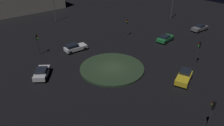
# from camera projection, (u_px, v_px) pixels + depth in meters

# --- Properties ---
(ground_plane) EXTENTS (116.80, 116.80, 0.00)m
(ground_plane) POSITION_uv_depth(u_px,v_px,m) (112.00, 69.00, 33.09)
(ground_plane) COLOR black
(roundabout_island) EXTENTS (10.30, 10.30, 0.30)m
(roundabout_island) POSITION_uv_depth(u_px,v_px,m) (112.00, 68.00, 33.02)
(roundabout_island) COLOR #263823
(roundabout_island) RESTS_ON ground_plane
(car_white) EXTENTS (2.01, 4.15, 1.51)m
(car_white) POSITION_uv_depth(u_px,v_px,m) (75.00, 47.00, 38.41)
(car_white) COLOR white
(car_white) RESTS_ON ground_plane
(car_silver) EXTENTS (4.13, 3.60, 1.42)m
(car_silver) POSITION_uv_depth(u_px,v_px,m) (42.00, 73.00, 30.68)
(car_silver) COLOR silver
(car_silver) RESTS_ON ground_plane
(car_yellow) EXTENTS (3.14, 4.29, 1.49)m
(car_yellow) POSITION_uv_depth(u_px,v_px,m) (184.00, 77.00, 29.63)
(car_yellow) COLOR gold
(car_yellow) RESTS_ON ground_plane
(car_green) EXTENTS (2.68, 4.40, 1.35)m
(car_green) POSITION_uv_depth(u_px,v_px,m) (165.00, 38.00, 42.54)
(car_green) COLOR #1E7238
(car_green) RESTS_ON ground_plane
(car_grey) EXTENTS (2.02, 4.37, 1.48)m
(car_grey) POSITION_uv_depth(u_px,v_px,m) (200.00, 28.00, 47.98)
(car_grey) COLOR slate
(car_grey) RESTS_ON ground_plane
(traffic_light_northeast) EXTENTS (0.40, 0.37, 3.86)m
(traffic_light_northeast) POSITION_uv_depth(u_px,v_px,m) (37.00, 41.00, 36.23)
(traffic_light_northeast) COLOR #2D2D2D
(traffic_light_northeast) RESTS_ON ground_plane
(traffic_light_southeast) EXTENTS (0.38, 0.39, 3.80)m
(traffic_light_southeast) POSITION_uv_depth(u_px,v_px,m) (127.00, 24.00, 44.20)
(traffic_light_southeast) COLOR #2D2D2D
(traffic_light_southeast) RESTS_ON ground_plane
(traffic_light_west) EXTENTS (0.36, 0.30, 4.09)m
(traffic_light_west) POSITION_uv_depth(u_px,v_px,m) (212.00, 111.00, 20.32)
(traffic_light_west) COLOR #2D2D2D
(traffic_light_west) RESTS_ON ground_plane
(traffic_light_southwest) EXTENTS (0.37, 0.40, 4.02)m
(traffic_light_southwest) POSITION_uv_depth(u_px,v_px,m) (199.00, 49.00, 33.05)
(traffic_light_southwest) COLOR #2D2D2D
(traffic_light_southwest) RESTS_ON ground_plane
(streetlamp_east) EXTENTS (0.52, 0.52, 7.85)m
(streetlamp_east) POSITION_uv_depth(u_px,v_px,m) (53.00, 2.00, 52.17)
(streetlamp_east) COLOR #4C4C51
(streetlamp_east) RESTS_ON ground_plane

